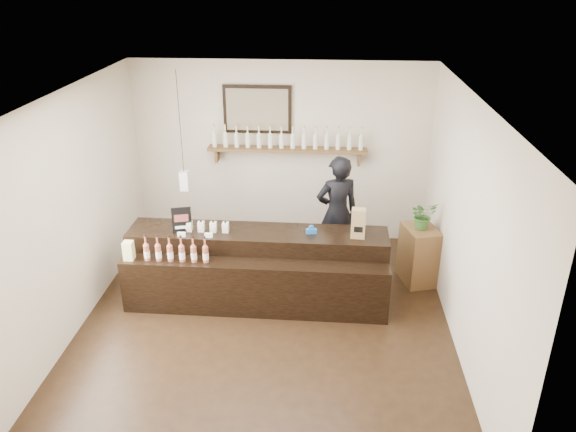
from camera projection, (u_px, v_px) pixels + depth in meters
The scene contains 10 objects.
ground at pixel (265, 324), 6.91m from camera, with size 5.00×5.00×0.00m, color black.
room_shell at pixel (263, 197), 6.21m from camera, with size 5.00×5.00×5.00m.
back_wall_decor at pixel (271, 133), 8.35m from camera, with size 2.66×0.96×1.69m.
counter at pixel (257, 270), 7.26m from camera, with size 3.34×0.92×1.09m.
promo_sign at pixel (182, 220), 7.08m from camera, with size 0.24×0.08×0.34m.
paper_bag at pixel (358, 223), 6.94m from camera, with size 0.18×0.14×0.38m.
tape_dispenser at pixel (311, 230), 7.09m from camera, with size 0.14×0.07×0.11m.
side_cabinet at pixel (419, 255), 7.70m from camera, with size 0.54×0.64×0.81m.
potted_plant at pixel (423, 215), 7.46m from camera, with size 0.34×0.30×0.38m, color #356428.
shopkeeper at pixel (337, 206), 7.87m from camera, with size 0.69×0.46×1.90m, color black.
Camera 1 is at (0.69, -5.71, 4.07)m, focal length 35.00 mm.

